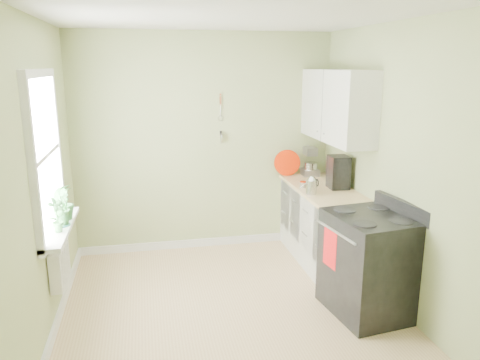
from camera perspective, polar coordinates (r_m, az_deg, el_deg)
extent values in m
cube|color=tan|center=(4.61, -0.94, -16.27)|extent=(3.20, 3.60, 0.02)
cube|color=white|center=(4.00, -1.11, 19.71)|extent=(3.20, 3.60, 0.02)
cube|color=#B0BB7F|center=(5.85, -4.33, 4.46)|extent=(3.20, 0.02, 2.70)
cube|color=#B0BB7F|center=(4.12, -23.59, -0.68)|extent=(0.02, 3.60, 2.70)
cube|color=#B0BB7F|center=(4.66, 18.82, 1.33)|extent=(0.02, 3.60, 2.70)
cube|color=white|center=(5.64, 10.24, -5.70)|extent=(0.60, 1.60, 0.87)
cube|color=beige|center=(5.50, 10.34, -1.24)|extent=(0.64, 1.60, 0.04)
cube|color=white|center=(5.48, 11.71, 8.85)|extent=(0.35, 1.40, 0.80)
cube|color=white|center=(4.36, -22.82, 2.85)|extent=(0.02, 1.00, 1.30)
cube|color=white|center=(4.30, -23.42, 11.86)|extent=(0.06, 1.14, 0.07)
cube|color=white|center=(4.53, -21.76, -5.67)|extent=(0.06, 1.14, 0.07)
cube|color=white|center=(4.36, -22.56, 2.86)|extent=(0.04, 1.00, 0.04)
cube|color=white|center=(4.51, -21.02, -5.46)|extent=(0.18, 1.14, 0.04)
cube|color=white|center=(4.59, -21.13, -9.57)|extent=(0.12, 0.50, 0.35)
cylinder|color=beige|center=(5.79, -2.40, 9.67)|extent=(0.02, 0.02, 0.10)
cylinder|color=silver|center=(5.80, -2.39, 8.49)|extent=(0.01, 0.01, 0.16)
cylinder|color=silver|center=(5.84, -2.35, 5.17)|extent=(0.01, 0.14, 0.14)
cube|color=black|center=(4.63, 15.41, -10.06)|extent=(0.77, 0.87, 0.93)
cube|color=black|center=(4.46, 15.80, -4.41)|extent=(0.77, 0.87, 0.03)
cube|color=black|center=(4.58, 19.20, -3.26)|extent=(0.17, 0.79, 0.14)
cylinder|color=#B2B2B7|center=(4.35, 11.63, -6.26)|extent=(0.11, 0.64, 0.02)
cube|color=red|center=(4.51, 11.00, -8.04)|extent=(0.05, 0.23, 0.39)
cube|color=#B2B2B7|center=(6.16, 8.40, 1.04)|extent=(0.22, 0.31, 0.08)
cube|color=#B2B2B7|center=(6.25, 8.04, 2.58)|extent=(0.13, 0.09, 0.22)
cube|color=#B2B2B7|center=(6.12, 8.43, 3.58)|extent=(0.16, 0.31, 0.10)
sphere|color=#B2B2B7|center=(6.22, 8.09, 4.04)|extent=(0.12, 0.12, 0.12)
cylinder|color=silver|center=(6.09, 8.62, 1.48)|extent=(0.17, 0.17, 0.14)
cylinder|color=silver|center=(5.22, 8.70, -0.86)|extent=(0.12, 0.12, 0.16)
cone|color=silver|center=(5.20, 8.74, 0.21)|extent=(0.12, 0.12, 0.04)
cylinder|color=silver|center=(5.19, 7.84, -0.62)|extent=(0.11, 0.04, 0.08)
cube|color=black|center=(5.50, 11.91, 0.95)|extent=(0.23, 0.25, 0.38)
cylinder|color=black|center=(5.52, 11.54, -0.22)|extent=(0.12, 0.12, 0.13)
cylinder|color=#BD1F01|center=(6.04, 5.76, 2.10)|extent=(0.34, 0.09, 0.34)
cylinder|color=tan|center=(5.49, 7.67, -0.59)|extent=(0.07, 0.07, 0.07)
cylinder|color=#BD1F01|center=(5.48, 7.68, -0.21)|extent=(0.07, 0.07, 0.01)
imported|color=#346D35|center=(4.30, -21.44, -3.99)|extent=(0.19, 0.20, 0.31)
imported|color=#346D35|center=(4.48, -21.06, -3.14)|extent=(0.23, 0.23, 0.33)
imported|color=#346D35|center=(4.63, -20.76, -2.53)|extent=(0.27, 0.27, 0.34)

